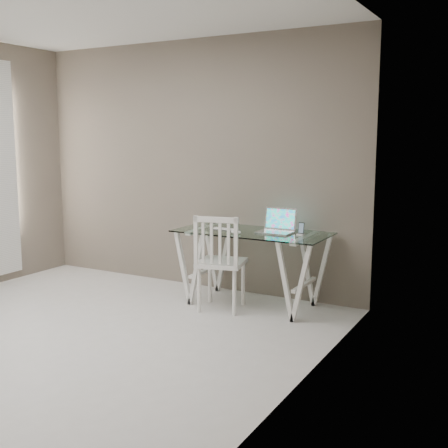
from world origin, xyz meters
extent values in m
plane|color=beige|center=(0.00, 0.00, 0.00)|extent=(4.50, 4.50, 0.00)
cube|color=#6A5F53|center=(0.00, 2.25, 1.35)|extent=(4.00, 0.02, 2.70)
cube|color=#6A5F53|center=(2.00, 0.00, 1.35)|extent=(0.02, 4.50, 2.70)
cube|color=silver|center=(0.92, 1.85, 0.74)|extent=(1.50, 0.70, 0.01)
cube|color=silver|center=(0.37, 1.85, 0.36)|extent=(0.24, 0.62, 0.72)
cube|color=silver|center=(1.47, 1.85, 0.36)|extent=(0.24, 0.62, 0.72)
cube|color=white|center=(0.72, 1.61, 0.46)|extent=(0.52, 0.52, 0.04)
cylinder|color=white|center=(0.59, 1.40, 0.22)|extent=(0.04, 0.04, 0.44)
cylinder|color=white|center=(0.92, 1.48, 0.22)|extent=(0.04, 0.04, 0.44)
cylinder|color=white|center=(0.51, 1.73, 0.22)|extent=(0.04, 0.04, 0.44)
cylinder|color=white|center=(0.84, 1.81, 0.22)|extent=(0.04, 0.04, 0.44)
cube|color=white|center=(0.76, 1.41, 0.70)|extent=(0.42, 0.13, 0.48)
cube|color=silver|center=(1.15, 1.88, 0.75)|extent=(0.33, 0.23, 0.01)
cube|color=#19D899|center=(1.15, 2.01, 0.87)|extent=(0.33, 0.05, 0.22)
cube|color=silver|center=(0.63, 1.81, 0.75)|extent=(0.28, 0.12, 0.01)
ellipsoid|color=white|center=(0.85, 1.65, 0.76)|extent=(0.11, 0.06, 0.03)
cube|color=white|center=(1.42, 1.89, 0.75)|extent=(0.06, 0.06, 0.01)
cube|color=black|center=(1.42, 1.89, 0.81)|extent=(0.05, 0.03, 0.11)
camera|label=1|loc=(3.30, -3.02, 1.67)|focal=45.00mm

